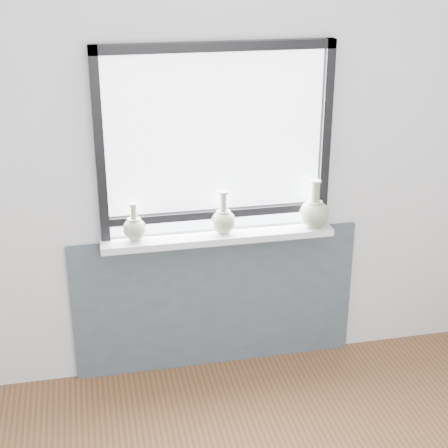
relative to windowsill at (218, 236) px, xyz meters
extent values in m
cube|color=silver|center=(0.00, 0.10, 0.42)|extent=(3.60, 0.02, 2.60)
cube|color=#45565E|center=(0.00, 0.07, -0.45)|extent=(1.70, 0.03, 0.86)
cube|color=silver|center=(0.00, 0.00, 0.00)|extent=(1.32, 0.18, 0.04)
cube|color=black|center=(-0.62, 0.05, 0.55)|extent=(0.05, 0.06, 1.05)
cube|color=black|center=(0.62, 0.05, 0.55)|extent=(0.05, 0.06, 1.05)
cube|color=black|center=(0.00, 0.05, 1.04)|extent=(1.30, 0.06, 0.05)
cube|color=black|center=(0.00, 0.05, 0.12)|extent=(1.20, 0.05, 0.04)
cube|color=white|center=(0.00, 0.08, 0.52)|extent=(1.20, 0.01, 1.00)
cylinder|color=#939F82|center=(-0.47, 0.01, 0.02)|extent=(0.06, 0.06, 0.01)
ellipsoid|color=#939F82|center=(-0.47, 0.01, 0.08)|extent=(0.14, 0.14, 0.13)
cone|color=#939F82|center=(-0.47, 0.01, 0.13)|extent=(0.07, 0.07, 0.03)
cylinder|color=#939F82|center=(-0.47, 0.01, 0.17)|extent=(0.04, 0.04, 0.09)
cylinder|color=#939F82|center=(-0.47, 0.01, 0.23)|extent=(0.05, 0.05, 0.01)
cylinder|color=#939F82|center=(0.03, 0.00, 0.02)|extent=(0.06, 0.06, 0.01)
ellipsoid|color=#939F82|center=(0.03, 0.00, 0.09)|extent=(0.14, 0.14, 0.13)
cone|color=#939F82|center=(0.03, 0.00, 0.14)|extent=(0.08, 0.08, 0.03)
cylinder|color=#939F82|center=(0.03, 0.00, 0.19)|extent=(0.04, 0.04, 0.12)
cylinder|color=#939F82|center=(0.03, 0.00, 0.26)|extent=(0.06, 0.06, 0.01)
cylinder|color=#939F82|center=(0.56, -0.02, 0.02)|extent=(0.08, 0.08, 0.01)
ellipsoid|color=#939F82|center=(0.56, -0.02, 0.10)|extent=(0.17, 0.17, 0.16)
cone|color=#939F82|center=(0.56, -0.02, 0.16)|extent=(0.09, 0.09, 0.03)
cylinder|color=#939F82|center=(0.56, -0.02, 0.22)|extent=(0.05, 0.05, 0.14)
cylinder|color=#939F82|center=(0.56, -0.02, 0.29)|extent=(0.06, 0.06, 0.01)
camera|label=1|loc=(-0.71, -3.49, 1.54)|focal=55.00mm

